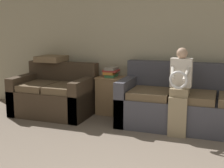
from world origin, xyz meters
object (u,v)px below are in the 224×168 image
(side_shelf, at_px, (111,95))
(couch_main, at_px, (194,105))
(couch_side, at_px, (55,96))
(throw_pillow, at_px, (51,59))
(child_left_seated, at_px, (180,88))
(book_stack, at_px, (111,72))

(side_shelf, bearing_deg, couch_main, -10.54)
(couch_side, distance_m, throw_pillow, 0.72)
(child_left_seated, distance_m, book_stack, 1.41)
(couch_side, bearing_deg, book_stack, 20.08)
(child_left_seated, bearing_deg, couch_side, 171.91)
(side_shelf, xyz_separation_m, throw_pillow, (-1.14, -0.02, 0.59))
(book_stack, height_order, throw_pillow, throw_pillow)
(couch_main, bearing_deg, child_left_seated, -115.33)
(couch_main, height_order, child_left_seated, child_left_seated)
(throw_pillow, bearing_deg, side_shelf, 1.20)
(book_stack, xyz_separation_m, throw_pillow, (-1.14, -0.02, 0.19))
(book_stack, bearing_deg, couch_main, -10.54)
(book_stack, relative_size, throw_pillow, 0.62)
(couch_side, height_order, book_stack, couch_side)
(child_left_seated, xyz_separation_m, throw_pillow, (-2.39, 0.62, 0.26))
(couch_side, distance_m, child_left_seated, 2.21)
(couch_side, xyz_separation_m, book_stack, (0.91, 0.33, 0.42))
(couch_main, distance_m, couch_side, 2.34)
(child_left_seated, relative_size, side_shelf, 1.88)
(couch_side, relative_size, child_left_seated, 1.07)
(couch_side, bearing_deg, throw_pillow, 126.52)
(book_stack, bearing_deg, throw_pillow, -178.84)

